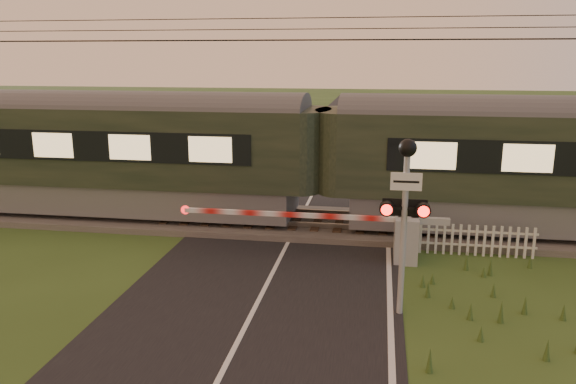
% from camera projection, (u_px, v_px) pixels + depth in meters
% --- Properties ---
extents(ground, '(160.00, 160.00, 0.00)m').
position_uv_depth(ground, '(248.00, 322.00, 10.98)').
color(ground, '#32491C').
rests_on(ground, ground).
extents(road, '(6.00, 140.00, 0.03)m').
position_uv_depth(road, '(246.00, 327.00, 10.75)').
color(road, black).
rests_on(road, ground).
extents(track_bed, '(140.00, 3.40, 0.39)m').
position_uv_depth(track_bed, '(297.00, 223.00, 17.20)').
color(track_bed, '#47423D').
rests_on(track_bed, ground).
extents(overhead_wires, '(120.00, 0.62, 0.62)m').
position_uv_depth(overhead_wires, '(298.00, 32.00, 15.86)').
color(overhead_wires, black).
rests_on(overhead_wires, ground).
extents(train, '(39.73, 2.74, 3.70)m').
position_uv_depth(train, '(323.00, 158.00, 16.59)').
color(train, slate).
rests_on(train, ground).
extents(boom_gate, '(6.96, 0.89, 1.19)m').
position_uv_depth(boom_gate, '(393.00, 235.00, 14.18)').
color(boom_gate, gray).
rests_on(boom_gate, ground).
extents(crossing_signal, '(0.90, 0.36, 3.55)m').
position_uv_depth(crossing_signal, '(405.00, 196.00, 10.75)').
color(crossing_signal, gray).
rests_on(crossing_signal, ground).
extents(picket_fence, '(3.44, 0.07, 0.83)m').
position_uv_depth(picket_fence, '(468.00, 240.00, 14.54)').
color(picket_fence, silver).
rests_on(picket_fence, ground).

